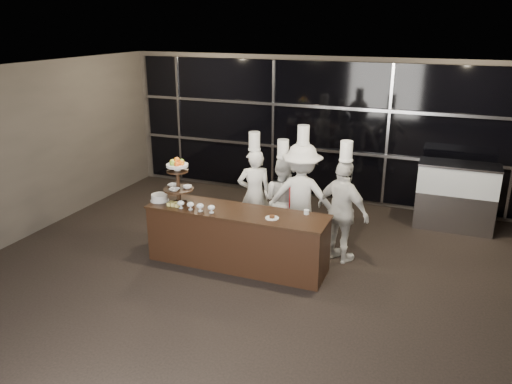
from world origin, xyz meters
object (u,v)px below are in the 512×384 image
at_px(display_stand, 178,177).
at_px(layer_cake, 160,198).
at_px(buffet_counter, 237,238).
at_px(display_case, 456,193).
at_px(chef_a, 254,193).
at_px(chef_b, 282,199).
at_px(chef_c, 301,196).
at_px(chef_d, 343,211).

relative_size(display_stand, layer_cake, 2.48).
height_order(buffet_counter, display_case, display_case).
distance_m(buffet_counter, layer_cake, 1.42).
bearing_deg(layer_cake, buffet_counter, 2.16).
bearing_deg(chef_a, chef_b, 6.34).
bearing_deg(chef_c, layer_cake, -152.30).
distance_m(display_case, chef_a, 3.71).
bearing_deg(chef_c, buffet_counter, -125.14).
distance_m(buffet_counter, chef_c, 1.33).
bearing_deg(display_stand, chef_a, 51.90).
bearing_deg(display_stand, chef_b, 40.44).
distance_m(display_stand, chef_d, 2.64).
bearing_deg(display_case, chef_a, -151.86).
distance_m(chef_a, chef_c, 0.87).
bearing_deg(chef_d, display_stand, -162.59).
bearing_deg(buffet_counter, chef_c, 54.86).
xyz_separation_m(display_case, chef_c, (-2.40, -1.81, 0.22)).
distance_m(buffet_counter, chef_d, 1.71).
relative_size(buffet_counter, display_stand, 3.81).
xyz_separation_m(buffet_counter, layer_cake, (-1.33, -0.05, 0.51)).
xyz_separation_m(display_case, chef_d, (-1.65, -2.07, 0.16)).
relative_size(display_stand, chef_a, 0.39).
relative_size(layer_cake, chef_a, 0.16).
distance_m(display_stand, chef_a, 1.48).
xyz_separation_m(display_stand, chef_a, (0.86, 1.09, -0.50)).
xyz_separation_m(display_case, chef_a, (-3.27, -1.75, 0.15)).
bearing_deg(display_case, display_stand, -145.44).
bearing_deg(chef_b, buffet_counter, -106.83).
height_order(display_case, chef_d, chef_d).
relative_size(buffet_counter, chef_c, 1.35).
distance_m(buffet_counter, chef_a, 1.16).
distance_m(layer_cake, chef_b, 2.07).
height_order(display_case, chef_c, chef_c).
relative_size(layer_cake, chef_c, 0.14).
distance_m(display_stand, chef_b, 1.86).
bearing_deg(display_case, chef_b, -148.64).
bearing_deg(buffet_counter, display_case, 42.28).
xyz_separation_m(buffet_counter, chef_b, (0.35, 1.15, 0.31)).
xyz_separation_m(chef_a, chef_c, (0.86, -0.07, 0.07)).
height_order(chef_a, chef_d, chef_d).
relative_size(layer_cake, chef_d, 0.15).
distance_m(chef_b, chef_c, 0.42).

